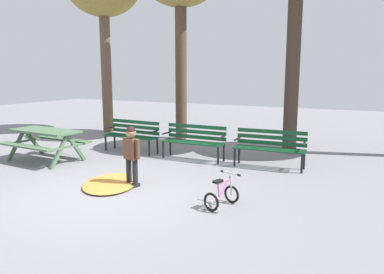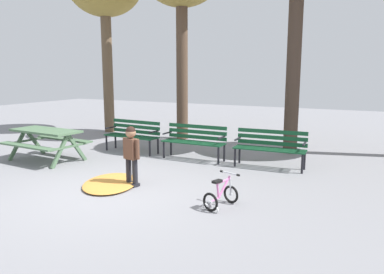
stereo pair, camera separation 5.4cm
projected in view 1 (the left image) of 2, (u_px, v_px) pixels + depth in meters
The scene contains 8 objects.
ground at pixel (107, 193), 6.72m from camera, with size 36.00×36.00×0.00m, color gray.
picnic_table at pixel (45, 137), 9.11m from camera, with size 1.88×1.44×0.79m.
park_bench_far_left at pixel (132, 133), 10.15m from camera, with size 1.63×0.56×0.85m.
park_bench_left at pixel (194, 139), 9.28m from camera, with size 1.60×0.46×0.85m.
park_bench_right at pixel (270, 145), 8.48m from camera, with size 1.62×0.55×0.85m.
child_standing at pixel (131, 151), 7.04m from camera, with size 0.43×0.22×1.15m.
kids_bicycle at pixel (222, 195), 6.01m from camera, with size 0.49×0.62×0.54m.
leaf_pile at pixel (111, 183), 7.22m from camera, with size 1.45×1.02×0.07m, color #C68438.
Camera 1 is at (4.29, -5.05, 2.15)m, focal length 35.01 mm.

